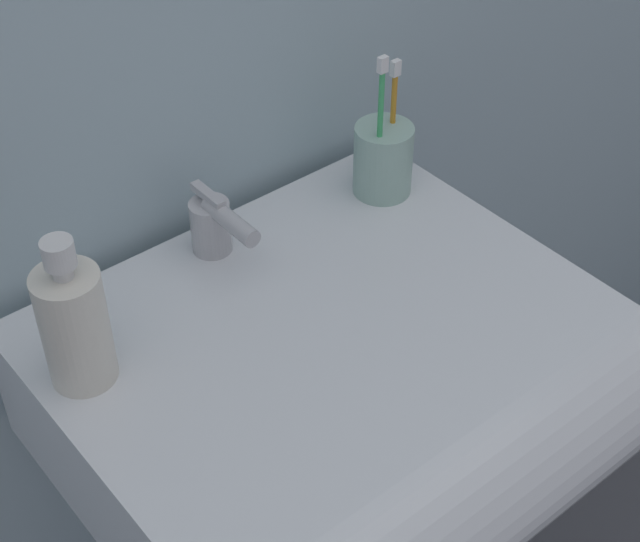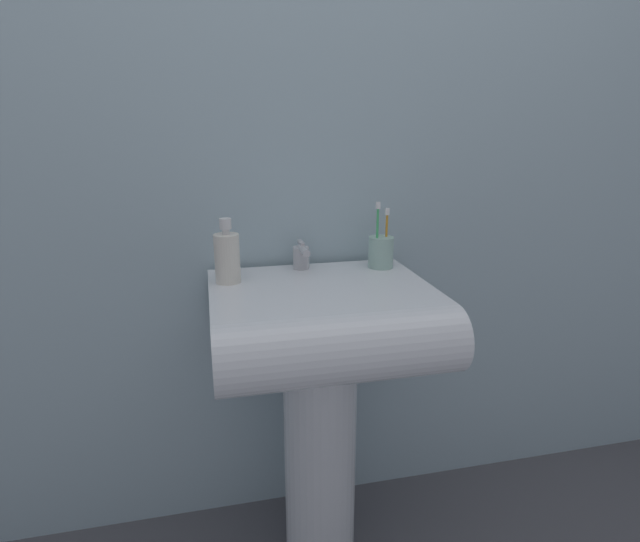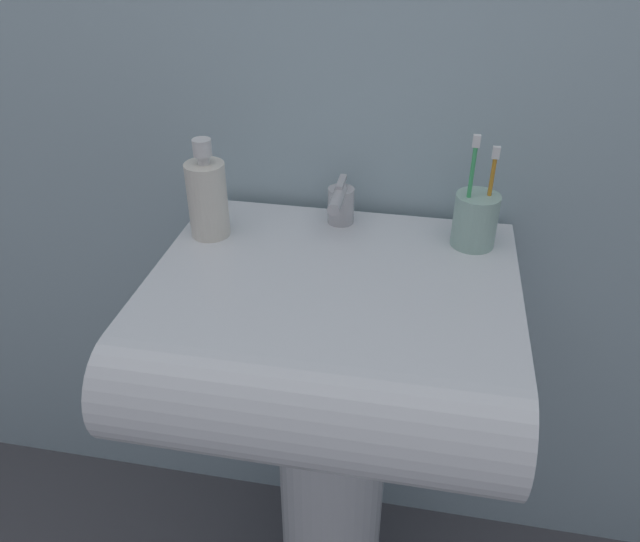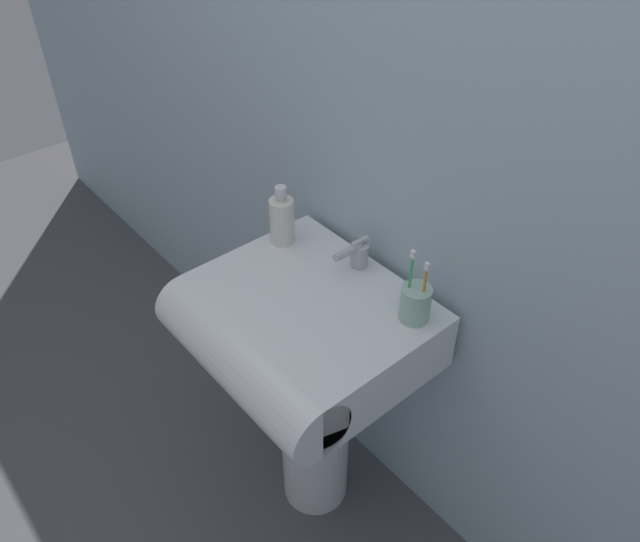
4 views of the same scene
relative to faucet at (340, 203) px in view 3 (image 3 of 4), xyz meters
The scene contains 6 objects.
wall_back 0.30m from the faucet, 79.59° to the left, with size 5.00×0.05×2.40m, color #9EB7C1.
sink_pedestal 0.59m from the faucet, 83.61° to the right, with size 0.21×0.21×0.71m, color white.
sink_basin 0.26m from the faucet, 85.32° to the right, with size 0.59×0.53×0.17m.
faucet is the anchor object (origin of this frame).
toothbrush_cup 0.24m from the faucet, ahead, with size 0.08×0.08×0.20m.
soap_bottle 0.24m from the faucet, 160.27° to the right, with size 0.07×0.07×0.18m.
Camera 3 is at (0.13, -0.84, 1.43)m, focal length 35.00 mm.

